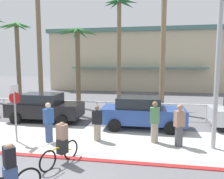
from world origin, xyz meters
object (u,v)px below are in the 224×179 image
Objects in this scene: car_blue_2 at (142,112)px; car_black_1 at (45,107)px; streetlight_curb at (221,42)px; cyclist_yellow_0 at (61,144)px; palm_tree_6 at (164,18)px; cyclist_black_1 at (8,173)px; pedestrian_0 at (179,127)px; pedestrian_1 at (97,125)px; stop_sign_bike_lane at (15,105)px; palm_tree_2 at (17,40)px; pedestrian_3 at (49,124)px; palm_tree_4 at (77,45)px; pedestrian_2 at (155,123)px; palm_tree_5 at (119,27)px; palm_tree_3 at (38,16)px.

car_black_1 is at bearing 175.48° from car_blue_2.
streetlight_curb reaches higher than cyclist_yellow_0.
palm_tree_6 reaches higher than cyclist_black_1.
streetlight_curb is 1.70× the size of car_black_1.
pedestrian_1 is at bearing 178.17° from pedestrian_0.
cyclist_black_1 is at bearing -137.34° from pedestrian_0.
pedestrian_0 is at bearing -87.31° from palm_tree_6.
palm_tree_2 is (-5.70, 9.09, 3.84)m from stop_sign_bike_lane.
pedestrian_3 is (-6.96, -0.17, -3.45)m from streetlight_curb.
cyclist_yellow_0 is 2.19m from cyclist_black_1.
car_black_1 is at bearing -99.29° from palm_tree_4.
cyclist_black_1 is at bearing -145.91° from streetlight_curb.
cyclist_yellow_0 is at bearing -119.20° from car_blue_2.
pedestrian_2 is at bearing 163.43° from pedestrian_0.
pedestrian_3 is (-0.83, 3.98, 0.13)m from cyclist_black_1.
cyclist_yellow_0 is 4.81m from pedestrian_0.
car_black_1 is (-8.83, 3.12, -3.41)m from streetlight_curb.
stop_sign_bike_lane is 1.57× the size of pedestrian_1.
palm_tree_2 is 3.94× the size of pedestrian_0.
streetlight_curb is at bearing -62.29° from palm_tree_5.
palm_tree_4 is at bearing 176.56° from palm_tree_6.
stop_sign_bike_lane is at bearing 121.12° from cyclist_black_1.
car_black_1 is 6.96m from pedestrian_2.
pedestrian_1 is (-3.54, 0.11, -0.09)m from pedestrian_0.
palm_tree_5 is at bearing 7.30° from palm_tree_2.
palm_tree_5 is at bearing 72.46° from stop_sign_bike_lane.
pedestrian_1 is at bearing 73.75° from cyclist_yellow_0.
pedestrian_1 reaches higher than cyclist_yellow_0.
car_blue_2 is (5.85, -0.46, 0.00)m from car_black_1.
stop_sign_bike_lane reaches higher than car_black_1.
palm_tree_3 is 7.83m from car_black_1.
stop_sign_bike_lane is 6.17m from pedestrian_2.
cyclist_yellow_0 is 4.14m from pedestrian_2.
pedestrian_3 is at bearing -51.16° from palm_tree_2.
palm_tree_6 is 13.33m from cyclist_black_1.
car_black_1 is at bearing 122.11° from cyclist_yellow_0.
palm_tree_2 is 13.50m from car_blue_2.
palm_tree_3 is 5.70× the size of pedestrian_3.
palm_tree_4 reaches higher than cyclist_black_1.
palm_tree_4 is at bearing 98.93° from pedestrian_3.
palm_tree_2 is 8.98m from car_black_1.
palm_tree_5 is 5.03× the size of pedestrian_3.
palm_tree_6 is (9.51, -0.19, -0.56)m from palm_tree_3.
pedestrian_3 reaches higher than cyclist_black_1.
streetlight_curb is at bearing -4.20° from pedestrian_1.
cyclist_yellow_0 is (5.59, -9.17, -6.47)m from palm_tree_3.
palm_tree_2 is at bearing 145.22° from pedestrian_2.
palm_tree_4 is at bearing 80.71° from car_black_1.
car_blue_2 is at bearing 29.21° from stop_sign_bike_lane.
pedestrian_1 is at bearing -116.08° from palm_tree_6.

